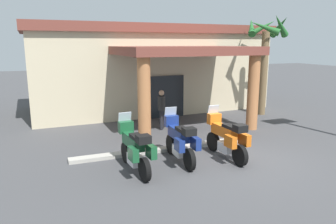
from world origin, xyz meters
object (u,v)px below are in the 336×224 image
(motorcycle_green, at_px, (135,149))
(palm_tree_near_portico, at_px, (266,45))
(motel_building, at_px, (148,67))
(pedestrian, at_px, (162,107))
(motorcycle_blue, at_px, (180,140))
(motorcycle_orange, at_px, (227,137))

(motorcycle_green, distance_m, palm_tree_near_portico, 10.15)
(motel_building, bearing_deg, motorcycle_green, -112.51)
(palm_tree_near_portico, bearing_deg, pedestrian, -171.63)
(motorcycle_blue, bearing_deg, motel_building, -10.16)
(motel_building, height_order, motorcycle_blue, motel_building)
(motorcycle_green, relative_size, pedestrian, 1.29)
(motel_building, height_order, palm_tree_near_portico, palm_tree_near_portico)
(motorcycle_orange, height_order, palm_tree_near_portico, palm_tree_near_portico)
(motel_building, height_order, motorcycle_orange, motel_building)
(motorcycle_orange, relative_size, pedestrian, 1.29)
(motorcycle_blue, bearing_deg, pedestrian, -10.34)
(motorcycle_green, relative_size, palm_tree_near_portico, 0.43)
(motel_building, bearing_deg, motorcycle_blue, -103.82)
(motorcycle_orange, height_order, pedestrian, pedestrian)
(pedestrian, bearing_deg, motel_building, 111.73)
(motorcycle_green, distance_m, motorcycle_blue, 1.55)
(motorcycle_green, bearing_deg, pedestrian, -33.74)
(motel_building, bearing_deg, palm_tree_near_portico, -40.13)
(motorcycle_orange, xyz_separation_m, palm_tree_near_portico, (5.28, 5.01, 2.86))
(motorcycle_green, height_order, motorcycle_orange, same)
(motorcycle_orange, relative_size, palm_tree_near_portico, 0.43)
(motel_building, xyz_separation_m, motorcycle_green, (-3.39, -8.94, -1.65))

